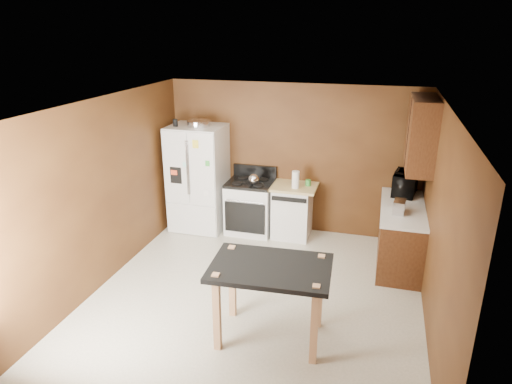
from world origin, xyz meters
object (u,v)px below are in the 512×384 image
at_px(pen_cup, 175,123).
at_px(refrigerator, 198,178).
at_px(gas_range, 250,206).
at_px(roasting_pan, 199,123).
at_px(microwave, 405,183).
at_px(island, 270,277).
at_px(green_canister, 308,183).
at_px(paper_towel, 296,180).
at_px(toaster, 399,207).
at_px(kettle, 254,179).
at_px(dishwasher, 292,210).

relative_size(pen_cup, refrigerator, 0.07).
xyz_separation_m(refrigerator, gas_range, (0.91, 0.06, -0.44)).
bearing_deg(roasting_pan, microwave, 2.94).
height_order(gas_range, island, gas_range).
bearing_deg(gas_range, green_canister, 5.56).
bearing_deg(pen_cup, paper_towel, 2.92).
bearing_deg(pen_cup, island, -48.30).
distance_m(green_canister, refrigerator, 1.87).
xyz_separation_m(gas_range, island, (1.02, -2.69, 0.32)).
distance_m(green_canister, toaster, 1.64).
height_order(kettle, gas_range, gas_range).
bearing_deg(gas_range, kettle, -54.32).
bearing_deg(microwave, green_canister, 100.37).
relative_size(refrigerator, dishwasher, 2.02).
height_order(kettle, toaster, toaster).
bearing_deg(green_canister, pen_cup, -172.82).
xyz_separation_m(paper_towel, refrigerator, (-1.69, 0.02, -0.13)).
bearing_deg(toaster, green_canister, 156.96).
bearing_deg(microwave, refrigerator, 102.83).
bearing_deg(pen_cup, refrigerator, 21.42).
height_order(toaster, island, toaster).
bearing_deg(green_canister, microwave, 0.27).
distance_m(kettle, toaster, 2.35).
relative_size(dishwasher, island, 0.66).
distance_m(microwave, gas_range, 2.53).
height_order(green_canister, toaster, toaster).
bearing_deg(kettle, green_canister, 14.58).
height_order(green_canister, dishwasher, green_canister).
xyz_separation_m(kettle, gas_range, (-0.09, 0.13, -0.53)).
relative_size(refrigerator, gas_range, 1.64).
height_order(paper_towel, dishwasher, paper_towel).
distance_m(pen_cup, paper_towel, 2.16).
relative_size(roasting_pan, kettle, 2.11).
height_order(refrigerator, island, refrigerator).
relative_size(green_canister, toaster, 0.38).
bearing_deg(island, roasting_pan, 125.61).
relative_size(roasting_pan, paper_towel, 1.36).
height_order(roasting_pan, refrigerator, roasting_pan).
bearing_deg(toaster, pen_cup, 178.59).
relative_size(paper_towel, gas_range, 0.25).
relative_size(refrigerator, island, 1.33).
distance_m(paper_towel, toaster, 1.72).
distance_m(kettle, paper_towel, 0.69).
height_order(microwave, gas_range, microwave).
relative_size(roasting_pan, refrigerator, 0.21).
xyz_separation_m(green_canister, island, (0.06, -2.78, -0.16)).
bearing_deg(dishwasher, kettle, -166.06).
xyz_separation_m(toaster, dishwasher, (-1.65, 0.76, -0.54)).
bearing_deg(kettle, roasting_pan, 176.35).
distance_m(roasting_pan, toaster, 3.40).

